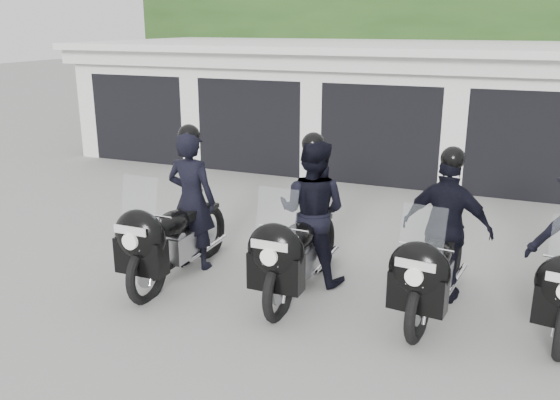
% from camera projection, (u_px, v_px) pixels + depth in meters
% --- Properties ---
extents(ground, '(80.00, 80.00, 0.00)m').
position_uv_depth(ground, '(286.00, 281.00, 8.25)').
color(ground, gray).
rests_on(ground, ground).
extents(garage_block, '(16.40, 6.80, 2.96)m').
position_uv_depth(garage_block, '(403.00, 106.00, 14.98)').
color(garage_block, white).
rests_on(garage_block, ground).
extents(background_vegetation, '(20.00, 3.90, 5.80)m').
position_uv_depth(background_vegetation, '(447.00, 45.00, 18.77)').
color(background_vegetation, '#1C3B15').
rests_on(background_vegetation, ground).
extents(police_bike_a, '(0.74, 2.50, 2.17)m').
position_uv_depth(police_bike_a, '(179.00, 217.00, 8.21)').
color(police_bike_a, black).
rests_on(police_bike_a, ground).
extents(police_bike_b, '(0.98, 2.47, 2.15)m').
position_uv_depth(police_bike_b, '(307.00, 223.00, 7.84)').
color(police_bike_b, black).
rests_on(police_bike_b, ground).
extents(police_bike_c, '(1.20, 2.39, 2.08)m').
position_uv_depth(police_bike_c, '(442.00, 240.00, 7.31)').
color(police_bike_c, black).
rests_on(police_bike_c, ground).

